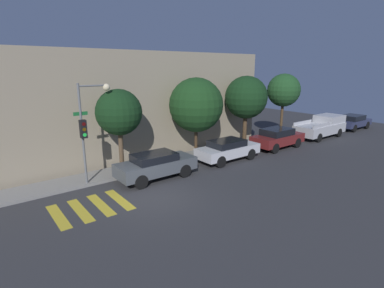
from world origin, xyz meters
name	(u,v)px	position (x,y,z in m)	size (l,w,h in m)	color
ground_plane	(154,198)	(0.00, 0.00, 0.00)	(60.00, 60.00, 0.00)	#333335
sidewalk	(117,173)	(0.00, 4.16, 0.07)	(26.00, 1.92, 0.14)	gray
building_row	(87,106)	(0.00, 8.52, 3.51)	(26.00, 6.00, 7.03)	gray
crosswalk	(91,207)	(-2.73, 0.80, 0.00)	(3.17, 2.60, 0.00)	gold
traffic_light_pole	(88,120)	(-1.66, 3.37, 3.43)	(1.94, 0.56, 5.27)	slate
sedan_near_corner	(156,165)	(1.39, 2.10, 0.80)	(4.43, 1.75, 1.47)	#4C5156
sedan_middle	(228,149)	(6.85, 2.10, 0.78)	(4.40, 1.76, 1.41)	silver
sedan_far_end	(277,138)	(12.06, 2.10, 0.83)	(4.37, 1.88, 1.54)	maroon
pickup_truck	(322,126)	(18.31, 2.10, 0.95)	(5.26, 2.05, 1.85)	#BCBCC1
sedan_tail_of_row	(352,122)	(24.00, 2.10, 0.78)	(4.33, 1.88, 1.43)	#2D3351
tree_near_corner	(119,113)	(0.20, 3.88, 3.59)	(2.55, 2.55, 4.88)	brown
tree_midblock	(196,105)	(5.59, 3.88, 3.61)	(3.56, 3.56, 5.39)	#42301E
tree_far_end	(246,98)	(10.35, 3.88, 3.81)	(3.18, 3.18, 5.42)	#4C3823
tree_behind_truck	(284,90)	(14.87, 3.88, 4.13)	(2.72, 2.72, 5.52)	#4C3823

